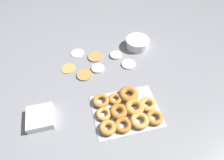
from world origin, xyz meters
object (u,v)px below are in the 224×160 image
(pancake_6, at_px, (78,53))
(container_stack, at_px, (40,118))
(pancake_4, at_px, (128,64))
(batter_bowl, at_px, (137,43))
(pancake_5, at_px, (68,68))
(donut_tray, at_px, (127,110))
(pancake_1, at_px, (116,55))
(pancake_0, at_px, (95,57))
(pancake_3, at_px, (98,68))
(pancake_2, at_px, (84,75))

(pancake_6, height_order, container_stack, container_stack)
(pancake_4, relative_size, container_stack, 0.64)
(batter_bowl, bearing_deg, pancake_5, -168.24)
(donut_tray, relative_size, batter_bowl, 2.20)
(donut_tray, relative_size, container_stack, 2.52)
(pancake_4, xyz_separation_m, pancake_6, (-0.33, 0.20, -0.00))
(pancake_1, distance_m, donut_tray, 0.47)
(pancake_0, relative_size, batter_bowl, 0.61)
(batter_bowl, bearing_deg, pancake_6, 176.42)
(container_stack, bearing_deg, pancake_3, 38.86)
(pancake_0, height_order, pancake_5, pancake_0)
(pancake_3, height_order, batter_bowl, batter_bowl)
(pancake_0, bearing_deg, donut_tray, -79.41)
(pancake_6, relative_size, batter_bowl, 0.55)
(pancake_4, bearing_deg, pancake_1, 120.52)
(batter_bowl, bearing_deg, pancake_2, -155.55)
(pancake_6, bearing_deg, pancake_1, -19.36)
(pancake_2, height_order, pancake_6, same)
(pancake_4, xyz_separation_m, container_stack, (-0.60, -0.30, 0.02))
(pancake_4, bearing_deg, pancake_2, -175.41)
(pancake_2, xyz_separation_m, pancake_4, (0.32, 0.03, 0.00))
(donut_tray, bearing_deg, batter_bowl, 65.65)
(pancake_3, xyz_separation_m, batter_bowl, (0.34, 0.16, 0.03))
(pancake_1, distance_m, container_stack, 0.68)
(pancake_2, distance_m, donut_tray, 0.39)
(pancake_0, distance_m, pancake_6, 0.14)
(pancake_0, height_order, pancake_1, pancake_1)
(donut_tray, bearing_deg, pancake_2, 120.27)
(pancake_0, xyz_separation_m, pancake_5, (-0.20, -0.07, -0.00))
(pancake_1, bearing_deg, donut_tray, -97.00)
(pancake_5, distance_m, container_stack, 0.41)
(pancake_2, distance_m, pancake_6, 0.23)
(pancake_1, bearing_deg, pancake_3, -148.14)
(pancake_0, xyz_separation_m, container_stack, (-0.39, -0.43, 0.02))
(pancake_1, height_order, batter_bowl, batter_bowl)
(pancake_5, bearing_deg, pancake_2, -41.42)
(pancake_3, xyz_separation_m, donut_tray, (0.10, -0.37, 0.01))
(donut_tray, bearing_deg, pancake_4, 71.51)
(pancake_2, height_order, pancake_3, pancake_3)
(pancake_1, height_order, donut_tray, donut_tray)
(pancake_6, distance_m, container_stack, 0.57)
(pancake_6, bearing_deg, container_stack, -118.34)
(pancake_3, bearing_deg, pancake_0, 87.49)
(pancake_1, relative_size, pancake_2, 0.81)
(pancake_5, distance_m, pancake_6, 0.16)
(pancake_2, bearing_deg, container_stack, -136.30)
(pancake_1, xyz_separation_m, pancake_6, (-0.27, 0.09, -0.00))
(pancake_6, xyz_separation_m, batter_bowl, (0.45, -0.03, 0.03))
(donut_tray, distance_m, batter_bowl, 0.59)
(pancake_2, bearing_deg, batter_bowl, 24.45)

